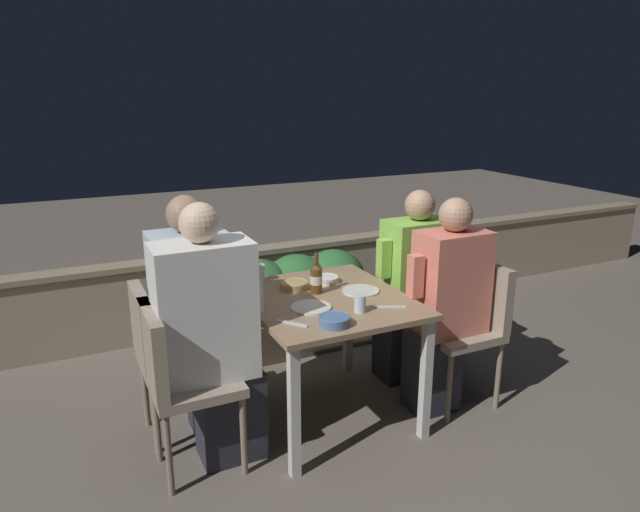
{
  "coord_description": "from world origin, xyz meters",
  "views": [
    {
      "loc": [
        -1.3,
        -2.66,
        1.84
      ],
      "look_at": [
        0.0,
        0.07,
        0.95
      ],
      "focal_mm": 32.0,
      "sensor_mm": 36.0,
      "label": 1
    }
  ],
  "objects_px": {
    "chair_right_near": "(470,317)",
    "chair_left_far": "(164,348)",
    "person_white_polo": "(213,338)",
    "person_blue_shirt": "(198,318)",
    "person_coral_top": "(445,306)",
    "chair_right_far": "(435,294)",
    "chair_left_near": "(176,371)",
    "person_green_blouse": "(411,286)",
    "beer_bottle": "(316,278)"
  },
  "relations": [
    {
      "from": "person_coral_top",
      "to": "chair_right_far",
      "type": "distance_m",
      "value": 0.49
    },
    {
      "from": "person_blue_shirt",
      "to": "person_coral_top",
      "type": "xyz_separation_m",
      "value": [
        1.35,
        -0.35,
        -0.04
      ]
    },
    {
      "from": "beer_bottle",
      "to": "chair_left_near",
      "type": "bearing_deg",
      "value": -164.93
    },
    {
      "from": "chair_left_far",
      "to": "beer_bottle",
      "type": "relative_size",
      "value": 3.71
    },
    {
      "from": "person_white_polo",
      "to": "chair_right_near",
      "type": "xyz_separation_m",
      "value": [
        1.54,
        -0.06,
        -0.14
      ]
    },
    {
      "from": "chair_left_near",
      "to": "chair_right_near",
      "type": "distance_m",
      "value": 1.73
    },
    {
      "from": "chair_left_near",
      "to": "chair_left_far",
      "type": "height_order",
      "value": "same"
    },
    {
      "from": "chair_right_far",
      "to": "beer_bottle",
      "type": "distance_m",
      "value": 0.97
    },
    {
      "from": "chair_right_near",
      "to": "person_blue_shirt",
      "type": "bearing_deg",
      "value": 167.26
    },
    {
      "from": "chair_left_near",
      "to": "person_green_blouse",
      "type": "relative_size",
      "value": 0.7
    },
    {
      "from": "person_white_polo",
      "to": "person_blue_shirt",
      "type": "xyz_separation_m",
      "value": [
        -0.0,
        0.28,
        -0.0
      ]
    },
    {
      "from": "chair_right_near",
      "to": "chair_right_far",
      "type": "bearing_deg",
      "value": 83.07
    },
    {
      "from": "person_white_polo",
      "to": "person_coral_top",
      "type": "xyz_separation_m",
      "value": [
        1.34,
        -0.06,
        -0.04
      ]
    },
    {
      "from": "person_green_blouse",
      "to": "beer_bottle",
      "type": "distance_m",
      "value": 0.76
    },
    {
      "from": "person_blue_shirt",
      "to": "person_coral_top",
      "type": "height_order",
      "value": "person_blue_shirt"
    },
    {
      "from": "chair_right_near",
      "to": "person_green_blouse",
      "type": "bearing_deg",
      "value": 109.31
    },
    {
      "from": "chair_left_near",
      "to": "person_blue_shirt",
      "type": "height_order",
      "value": "person_blue_shirt"
    },
    {
      "from": "chair_left_far",
      "to": "beer_bottle",
      "type": "xyz_separation_m",
      "value": [
        0.86,
        -0.06,
        0.28
      ]
    },
    {
      "from": "person_coral_top",
      "to": "person_green_blouse",
      "type": "bearing_deg",
      "value": 83.19
    },
    {
      "from": "chair_left_near",
      "to": "beer_bottle",
      "type": "bearing_deg",
      "value": 15.07
    },
    {
      "from": "person_coral_top",
      "to": "chair_right_near",
      "type": "bearing_deg",
      "value": -0.0
    },
    {
      "from": "person_white_polo",
      "to": "chair_left_far",
      "type": "xyz_separation_m",
      "value": [
        -0.19,
        0.28,
        -0.14
      ]
    },
    {
      "from": "person_green_blouse",
      "to": "person_blue_shirt",
      "type": "bearing_deg",
      "value": -177.5
    },
    {
      "from": "person_blue_shirt",
      "to": "chair_right_far",
      "type": "xyz_separation_m",
      "value": [
        1.59,
        0.06,
        -0.14
      ]
    },
    {
      "from": "person_coral_top",
      "to": "chair_left_near",
      "type": "bearing_deg",
      "value": 177.64
    },
    {
      "from": "chair_left_near",
      "to": "beer_bottle",
      "type": "height_order",
      "value": "beer_bottle"
    },
    {
      "from": "person_white_polo",
      "to": "chair_right_near",
      "type": "height_order",
      "value": "person_white_polo"
    },
    {
      "from": "chair_left_near",
      "to": "person_blue_shirt",
      "type": "xyz_separation_m",
      "value": [
        0.19,
        0.28,
        0.14
      ]
    },
    {
      "from": "person_coral_top",
      "to": "chair_right_far",
      "type": "relative_size",
      "value": 1.47
    },
    {
      "from": "chair_left_near",
      "to": "person_green_blouse",
      "type": "xyz_separation_m",
      "value": [
        1.58,
        0.35,
        0.09
      ]
    },
    {
      "from": "chair_left_far",
      "to": "person_white_polo",
      "type": "bearing_deg",
      "value": -55.9
    },
    {
      "from": "chair_right_near",
      "to": "chair_right_far",
      "type": "xyz_separation_m",
      "value": [
        0.05,
        0.41,
        0.0
      ]
    },
    {
      "from": "chair_left_near",
      "to": "chair_left_far",
      "type": "xyz_separation_m",
      "value": [
        -0.0,
        0.28,
        0.0
      ]
    },
    {
      "from": "chair_left_near",
      "to": "chair_right_far",
      "type": "xyz_separation_m",
      "value": [
        1.78,
        0.35,
        0.0
      ]
    },
    {
      "from": "person_white_polo",
      "to": "beer_bottle",
      "type": "relative_size",
      "value": 5.79
    },
    {
      "from": "person_white_polo",
      "to": "person_blue_shirt",
      "type": "bearing_deg",
      "value": 90.57
    },
    {
      "from": "chair_right_near",
      "to": "chair_left_far",
      "type": "bearing_deg",
      "value": 168.62
    },
    {
      "from": "person_blue_shirt",
      "to": "beer_bottle",
      "type": "relative_size",
      "value": 5.73
    },
    {
      "from": "person_white_polo",
      "to": "chair_left_far",
      "type": "height_order",
      "value": "person_white_polo"
    },
    {
      "from": "chair_left_near",
      "to": "person_coral_top",
      "type": "xyz_separation_m",
      "value": [
        1.53,
        -0.06,
        0.1
      ]
    },
    {
      "from": "chair_right_far",
      "to": "person_green_blouse",
      "type": "distance_m",
      "value": 0.21
    },
    {
      "from": "person_blue_shirt",
      "to": "person_coral_top",
      "type": "bearing_deg",
      "value": -14.49
    },
    {
      "from": "chair_right_near",
      "to": "person_green_blouse",
      "type": "height_order",
      "value": "person_green_blouse"
    },
    {
      "from": "chair_left_far",
      "to": "person_blue_shirt",
      "type": "height_order",
      "value": "person_blue_shirt"
    },
    {
      "from": "chair_right_near",
      "to": "beer_bottle",
      "type": "relative_size",
      "value": 3.71
    },
    {
      "from": "person_white_polo",
      "to": "person_coral_top",
      "type": "height_order",
      "value": "person_white_polo"
    },
    {
      "from": "person_blue_shirt",
      "to": "beer_bottle",
      "type": "distance_m",
      "value": 0.68
    },
    {
      "from": "person_coral_top",
      "to": "person_white_polo",
      "type": "bearing_deg",
      "value": 177.3
    },
    {
      "from": "chair_left_near",
      "to": "chair_right_far",
      "type": "height_order",
      "value": "same"
    },
    {
      "from": "chair_right_far",
      "to": "beer_bottle",
      "type": "height_order",
      "value": "beer_bottle"
    }
  ]
}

